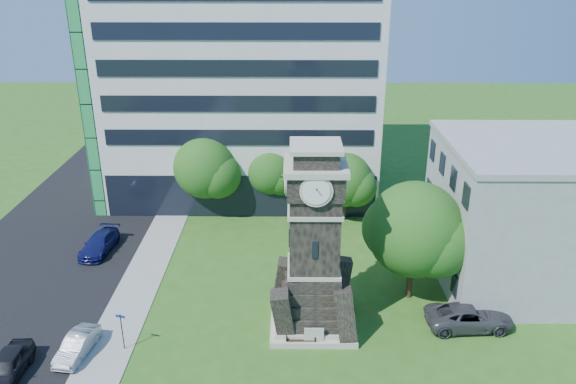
{
  "coord_description": "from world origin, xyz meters",
  "views": [
    {
      "loc": [
        1.64,
        -28.63,
        21.92
      ],
      "look_at": [
        1.37,
        6.26,
        7.49
      ],
      "focal_mm": 35.0,
      "sensor_mm": 36.0,
      "label": 1
    }
  ],
  "objects_px": {
    "car_street_mid": "(77,345)",
    "street_sign": "(122,328)",
    "car_east_lot": "(469,317)",
    "park_bench": "(301,338)",
    "clock_tower": "(314,251)",
    "car_street_south": "(7,366)",
    "car_street_north": "(99,244)"
  },
  "relations": [
    {
      "from": "street_sign",
      "to": "car_street_south",
      "type": "bearing_deg",
      "value": -141.8
    },
    {
      "from": "car_street_south",
      "to": "car_street_mid",
      "type": "xyz_separation_m",
      "value": [
        3.23,
        2.04,
        -0.12
      ]
    },
    {
      "from": "car_east_lot",
      "to": "street_sign",
      "type": "distance_m",
      "value": 21.73
    },
    {
      "from": "clock_tower",
      "to": "car_east_lot",
      "type": "xyz_separation_m",
      "value": [
        10.04,
        -0.34,
        -4.51
      ]
    },
    {
      "from": "car_street_mid",
      "to": "car_east_lot",
      "type": "bearing_deg",
      "value": 14.96
    },
    {
      "from": "clock_tower",
      "to": "car_street_south",
      "type": "height_order",
      "value": "clock_tower"
    },
    {
      "from": "park_bench",
      "to": "street_sign",
      "type": "distance_m",
      "value": 10.81
    },
    {
      "from": "clock_tower",
      "to": "car_street_mid",
      "type": "bearing_deg",
      "value": -167.03
    },
    {
      "from": "car_street_north",
      "to": "car_street_mid",
      "type": "bearing_deg",
      "value": -71.83
    },
    {
      "from": "car_street_north",
      "to": "car_east_lot",
      "type": "bearing_deg",
      "value": -14.19
    },
    {
      "from": "car_street_south",
      "to": "clock_tower",
      "type": "bearing_deg",
      "value": 16.4
    },
    {
      "from": "park_bench",
      "to": "street_sign",
      "type": "height_order",
      "value": "street_sign"
    },
    {
      "from": "clock_tower",
      "to": "car_east_lot",
      "type": "distance_m",
      "value": 11.01
    },
    {
      "from": "car_east_lot",
      "to": "car_street_north",
      "type": "bearing_deg",
      "value": 66.33
    },
    {
      "from": "car_street_north",
      "to": "street_sign",
      "type": "bearing_deg",
      "value": -60.35
    },
    {
      "from": "car_east_lot",
      "to": "clock_tower",
      "type": "bearing_deg",
      "value": 84.59
    },
    {
      "from": "street_sign",
      "to": "car_east_lot",
      "type": "bearing_deg",
      "value": 21.63
    },
    {
      "from": "car_street_north",
      "to": "street_sign",
      "type": "distance_m",
      "value": 13.56
    },
    {
      "from": "car_street_mid",
      "to": "park_bench",
      "type": "distance_m",
      "value": 13.44
    },
    {
      "from": "car_street_north",
      "to": "car_east_lot",
      "type": "xyz_separation_m",
      "value": [
        27.01,
        -9.93,
        0.06
      ]
    },
    {
      "from": "car_street_north",
      "to": "street_sign",
      "type": "height_order",
      "value": "street_sign"
    },
    {
      "from": "car_street_mid",
      "to": "street_sign",
      "type": "height_order",
      "value": "street_sign"
    },
    {
      "from": "clock_tower",
      "to": "car_street_north",
      "type": "relative_size",
      "value": 2.49
    },
    {
      "from": "clock_tower",
      "to": "car_street_south",
      "type": "relative_size",
      "value": 2.79
    },
    {
      "from": "park_bench",
      "to": "clock_tower",
      "type": "bearing_deg",
      "value": 69.58
    },
    {
      "from": "car_street_south",
      "to": "car_street_north",
      "type": "bearing_deg",
      "value": 87.71
    },
    {
      "from": "car_street_south",
      "to": "car_east_lot",
      "type": "xyz_separation_m",
      "value": [
        27.46,
        4.97,
        0.02
      ]
    },
    {
      "from": "car_street_mid",
      "to": "street_sign",
      "type": "bearing_deg",
      "value": 18.03
    },
    {
      "from": "car_east_lot",
      "to": "park_bench",
      "type": "xyz_separation_m",
      "value": [
        -10.83,
        -1.92,
        -0.27
      ]
    },
    {
      "from": "car_street_mid",
      "to": "street_sign",
      "type": "xyz_separation_m",
      "value": [
        2.65,
        0.47,
        0.95
      ]
    },
    {
      "from": "car_street_south",
      "to": "park_bench",
      "type": "bearing_deg",
      "value": 9.85
    },
    {
      "from": "car_street_mid",
      "to": "car_east_lot",
      "type": "xyz_separation_m",
      "value": [
        24.23,
        2.93,
        0.14
      ]
    }
  ]
}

